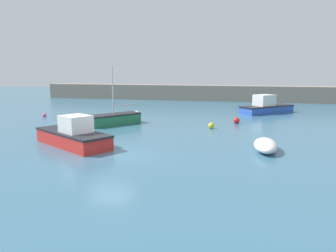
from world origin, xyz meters
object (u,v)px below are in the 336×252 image
(mooring_buoy_yellow, at_px, (211,126))
(mooring_buoy_white, at_px, (137,113))
(cabin_cruiser_white, at_px, (266,107))
(mooring_buoy_pink, at_px, (44,115))
(motorboat_with_cabin, at_px, (73,135))
(rowboat_blue_near, at_px, (265,145))
(sailboat_short_mast, at_px, (114,119))
(mooring_buoy_red, at_px, (237,121))

(mooring_buoy_yellow, bearing_deg, mooring_buoy_white, 145.91)
(mooring_buoy_white, bearing_deg, cabin_cruiser_white, 21.42)
(mooring_buoy_pink, height_order, mooring_buoy_yellow, mooring_buoy_yellow)
(motorboat_with_cabin, bearing_deg, mooring_buoy_white, -57.06)
(mooring_buoy_white, bearing_deg, motorboat_with_cabin, -88.12)
(motorboat_with_cabin, height_order, mooring_buoy_pink, motorboat_with_cabin)
(motorboat_with_cabin, xyz_separation_m, cabin_cruiser_white, (12.41, 18.49, 0.02))
(rowboat_blue_near, xyz_separation_m, mooring_buoy_white, (-11.88, 12.10, -0.10))
(cabin_cruiser_white, bearing_deg, mooring_buoy_white, 158.18)
(mooring_buoy_pink, distance_m, mooring_buoy_yellow, 16.97)
(motorboat_with_cabin, relative_size, mooring_buoy_white, 12.05)
(cabin_cruiser_white, relative_size, mooring_buoy_pink, 14.69)
(cabin_cruiser_white, distance_m, sailboat_short_mast, 16.83)
(sailboat_short_mast, distance_m, mooring_buoy_white, 5.59)
(rowboat_blue_near, xyz_separation_m, mooring_buoy_yellow, (-3.79, 6.63, -0.12))
(mooring_buoy_red, height_order, mooring_buoy_yellow, mooring_buoy_red)
(cabin_cruiser_white, distance_m, mooring_buoy_pink, 22.94)
(rowboat_blue_near, relative_size, mooring_buoy_white, 6.10)
(rowboat_blue_near, bearing_deg, mooring_buoy_red, 10.22)
(rowboat_blue_near, distance_m, mooring_buoy_yellow, 7.64)
(motorboat_with_cabin, distance_m, sailboat_short_mast, 7.89)
(sailboat_short_mast, relative_size, mooring_buoy_white, 9.90)
(mooring_buoy_red, bearing_deg, mooring_buoy_yellow, -123.84)
(mooring_buoy_pink, relative_size, mooring_buoy_red, 0.76)
(cabin_cruiser_white, xyz_separation_m, mooring_buoy_yellow, (-4.76, -10.51, -0.44))
(motorboat_with_cabin, relative_size, rowboat_blue_near, 1.97)
(mooring_buoy_red, bearing_deg, cabin_cruiser_white, 69.56)
(mooring_buoy_red, distance_m, mooring_buoy_yellow, 3.41)
(motorboat_with_cabin, height_order, rowboat_blue_near, motorboat_with_cabin)
(motorboat_with_cabin, relative_size, mooring_buoy_pink, 14.96)
(mooring_buoy_yellow, bearing_deg, mooring_buoy_red, 56.16)
(mooring_buoy_red, bearing_deg, mooring_buoy_pink, -179.27)
(rowboat_blue_near, height_order, mooring_buoy_pink, rowboat_blue_near)
(cabin_cruiser_white, height_order, sailboat_short_mast, sailboat_short_mast)
(cabin_cruiser_white, height_order, mooring_buoy_pink, cabin_cruiser_white)
(sailboat_short_mast, height_order, rowboat_blue_near, sailboat_short_mast)
(sailboat_short_mast, xyz_separation_m, mooring_buoy_yellow, (8.29, 0.11, -0.24))
(sailboat_short_mast, relative_size, mooring_buoy_pink, 12.29)
(motorboat_with_cabin, bearing_deg, mooring_buoy_pink, -18.15)
(motorboat_with_cabin, distance_m, mooring_buoy_red, 14.42)
(sailboat_short_mast, distance_m, rowboat_blue_near, 13.73)
(mooring_buoy_white, bearing_deg, mooring_buoy_pink, -161.66)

